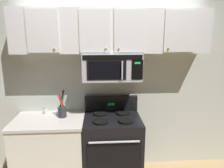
% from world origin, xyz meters
% --- Properties ---
extents(back_wall, '(5.20, 0.10, 2.70)m').
position_xyz_m(back_wall, '(0.00, 0.79, 1.35)').
color(back_wall, silver).
rests_on(back_wall, ground_plane).
extents(stove_range, '(0.76, 0.69, 1.12)m').
position_xyz_m(stove_range, '(0.00, 0.42, 0.47)').
color(stove_range, black).
rests_on(stove_range, ground_plane).
extents(over_range_microwave, '(0.76, 0.43, 0.35)m').
position_xyz_m(over_range_microwave, '(-0.00, 0.54, 1.58)').
color(over_range_microwave, '#B7BABF').
extents(upper_cabinets, '(2.50, 0.36, 0.55)m').
position_xyz_m(upper_cabinets, '(-0.00, 0.57, 2.02)').
color(upper_cabinets, silver).
extents(counter_segment, '(0.93, 0.65, 0.90)m').
position_xyz_m(counter_segment, '(-0.84, 0.43, 0.45)').
color(counter_segment, white).
rests_on(counter_segment, ground_plane).
extents(utensil_crock_charcoal, '(0.11, 0.11, 0.37)m').
position_xyz_m(utensil_crock_charcoal, '(-0.67, 0.50, 1.01)').
color(utensil_crock_charcoal, '#2D2D33').
rests_on(utensil_crock_charcoal, counter_segment).
extents(salt_shaker, '(0.05, 0.05, 0.10)m').
position_xyz_m(salt_shaker, '(-0.93, 0.64, 0.95)').
color(salt_shaker, white).
rests_on(salt_shaker, counter_segment).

